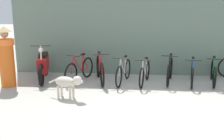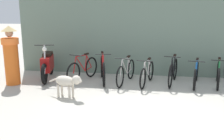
{
  "view_description": "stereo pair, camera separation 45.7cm",
  "coord_description": "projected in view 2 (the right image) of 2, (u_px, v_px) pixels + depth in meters",
  "views": [
    {
      "loc": [
        -0.33,
        -5.23,
        2.22
      ],
      "look_at": [
        -0.92,
        1.35,
        0.65
      ],
      "focal_mm": 42.0,
      "sensor_mm": 36.0,
      "label": 1
    },
    {
      "loc": [
        0.12,
        -5.17,
        2.22
      ],
      "look_at": [
        -0.92,
        1.35,
        0.65
      ],
      "focal_mm": 42.0,
      "sensor_mm": 36.0,
      "label": 2
    }
  ],
  "objects": [
    {
      "name": "stray_dog",
      "position": [
        68.0,
        81.0,
        6.57
      ],
      "size": [
        0.99,
        0.48,
        0.61
      ],
      "rotation": [
        0.0,
        0.0,
        5.95
      ],
      "color": "beige",
      "rests_on": "ground"
    },
    {
      "name": "bicycle_4",
      "position": [
        173.0,
        72.0,
        7.79
      ],
      "size": [
        0.49,
        1.63,
        0.89
      ],
      "rotation": [
        0.0,
        0.0,
        -1.78
      ],
      "color": "black",
      "rests_on": "ground"
    },
    {
      "name": "bicycle_1",
      "position": [
        103.0,
        70.0,
        8.02
      ],
      "size": [
        0.56,
        1.77,
        0.93
      ],
      "rotation": [
        0.0,
        0.0,
        -1.33
      ],
      "color": "black",
      "rests_on": "ground"
    },
    {
      "name": "bicycle_3",
      "position": [
        147.0,
        74.0,
        7.72
      ],
      "size": [
        0.49,
        1.58,
        0.79
      ],
      "rotation": [
        0.0,
        0.0,
        -1.78
      ],
      "color": "black",
      "rests_on": "ground"
    },
    {
      "name": "person_in_robes",
      "position": [
        11.0,
        55.0,
        7.64
      ],
      "size": [
        0.52,
        0.52,
        1.73
      ],
      "rotation": [
        0.0,
        0.0,
        3.21
      ],
      "color": "orange",
      "rests_on": "ground"
    },
    {
      "name": "motorcycle",
      "position": [
        48.0,
        65.0,
        8.28
      ],
      "size": [
        0.63,
        1.83,
        1.15
      ],
      "rotation": [
        0.0,
        0.0,
        -1.34
      ],
      "color": "black",
      "rests_on": "ground"
    },
    {
      "name": "bicycle_2",
      "position": [
        126.0,
        72.0,
        7.86
      ],
      "size": [
        0.5,
        1.65,
        0.83
      ],
      "rotation": [
        0.0,
        0.0,
        -1.78
      ],
      "color": "black",
      "rests_on": "ground"
    },
    {
      "name": "bicycle_6",
      "position": [
        218.0,
        74.0,
        7.62
      ],
      "size": [
        0.5,
        1.63,
        0.82
      ],
      "rotation": [
        0.0,
        0.0,
        -1.78
      ],
      "color": "black",
      "rests_on": "ground"
    },
    {
      "name": "bicycle_0",
      "position": [
        83.0,
        69.0,
        8.15
      ],
      "size": [
        0.63,
        1.56,
        0.86
      ],
      "rotation": [
        0.0,
        0.0,
        -1.91
      ],
      "color": "black",
      "rests_on": "ground"
    },
    {
      "name": "bicycle_5",
      "position": [
        196.0,
        75.0,
        7.64
      ],
      "size": [
        0.5,
        1.65,
        0.8
      ],
      "rotation": [
        0.0,
        0.0,
        -1.77
      ],
      "color": "black",
      "rests_on": "ground"
    },
    {
      "name": "shop_wall_back",
      "position": [
        150.0,
        29.0,
        8.61
      ],
      "size": [
        9.03,
        0.2,
        3.08
      ],
      "color": "slate",
      "rests_on": "ground"
    },
    {
      "name": "ground_plane",
      "position": [
        145.0,
        116.0,
        5.5
      ],
      "size": [
        60.0,
        60.0,
        0.0
      ],
      "primitive_type": "plane",
      "color": "#B7B2A5"
    }
  ]
}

